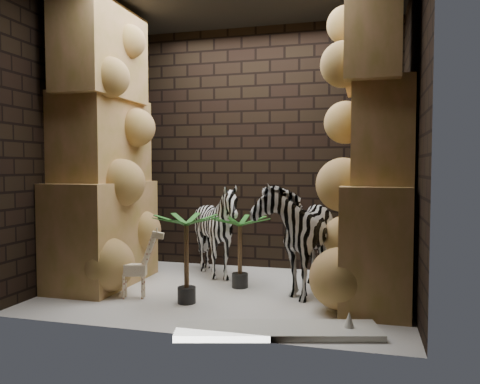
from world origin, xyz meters
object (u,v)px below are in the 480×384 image
(palm_front, at_px, (240,251))
(surfboard, at_px, (278,330))
(palm_back, at_px, (186,258))
(zebra_left, at_px, (217,235))
(giraffe_toy, at_px, (134,262))
(zebra_right, at_px, (299,226))

(palm_front, relative_size, surfboard, 0.49)
(palm_back, bearing_deg, surfboard, -31.03)
(zebra_left, distance_m, giraffe_toy, 1.14)
(giraffe_toy, relative_size, surfboard, 0.45)
(zebra_left, xyz_separation_m, palm_front, (0.37, -0.36, -0.11))
(giraffe_toy, distance_m, palm_back, 0.56)
(zebra_left, xyz_separation_m, palm_back, (0.04, -1.04, -0.07))
(zebra_right, bearing_deg, giraffe_toy, -146.46)
(zebra_left, height_order, palm_front, zebra_left)
(palm_back, xyz_separation_m, surfboard, (0.97, -0.58, -0.39))
(giraffe_toy, bearing_deg, palm_front, 21.94)
(zebra_left, bearing_deg, palm_front, -38.49)
(zebra_right, height_order, palm_back, zebra_right)
(zebra_left, relative_size, palm_front, 1.41)
(giraffe_toy, distance_m, palm_front, 1.10)
(surfboard, bearing_deg, giraffe_toy, 143.31)
(zebra_right, relative_size, zebra_left, 1.23)
(giraffe_toy, xyz_separation_m, palm_front, (0.88, 0.65, 0.03))
(giraffe_toy, height_order, palm_back, palm_back)
(zebra_right, xyz_separation_m, palm_back, (-0.94, -0.74, -0.24))
(palm_front, xyz_separation_m, palm_back, (-0.33, -0.68, 0.04))
(zebra_left, relative_size, surfboard, 0.70)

